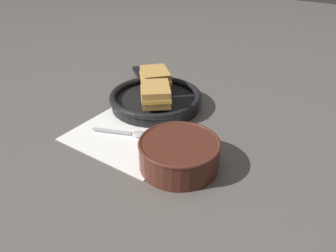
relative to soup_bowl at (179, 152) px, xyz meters
The scene contains 7 objects.
ground_plane 0.11m from the soup_bowl, 137.21° to the left, with size 4.00×4.00×0.00m, color #56514C.
napkin 0.17m from the soup_bowl, 168.86° to the left, with size 0.27×0.23×0.00m.
soup_bowl is the anchor object (origin of this frame).
spoon 0.16m from the soup_bowl, 166.97° to the left, with size 0.15×0.07×0.01m.
skillet 0.28m from the soup_bowl, 135.93° to the left, with size 0.32×0.28×0.04m.
sandwich_near_left 0.34m from the soup_bowl, 134.29° to the left, with size 0.13×0.12×0.05m.
sandwich_near_right 0.23m from the soup_bowl, 138.23° to the left, with size 0.12×0.13×0.05m.
Camera 1 is at (0.37, -0.55, 0.44)m, focal length 35.00 mm.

